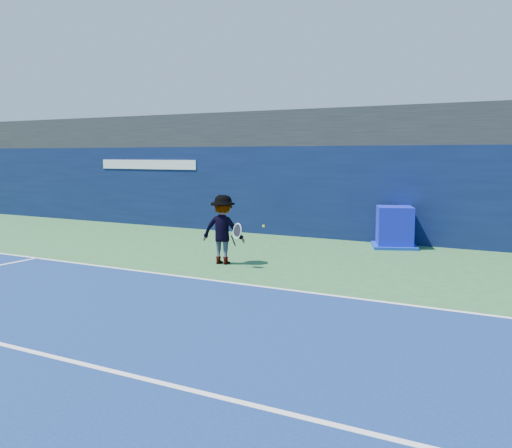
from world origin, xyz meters
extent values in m
plane|color=#2E6633|center=(0.00, 0.00, 0.00)|extent=(80.00, 80.00, 0.00)
cube|color=white|center=(0.00, 3.00, 0.01)|extent=(24.00, 0.10, 0.01)
cube|color=black|center=(0.00, 11.50, 3.60)|extent=(36.00, 3.00, 1.20)
cube|color=#0A163B|center=(0.00, 10.50, 1.50)|extent=(36.00, 1.00, 3.00)
cube|color=white|center=(-7.00, 9.99, 2.35)|extent=(4.50, 0.04, 0.35)
cube|color=#0E14C5|center=(2.75, 9.41, 0.60)|extent=(1.31, 1.31, 1.21)
cube|color=#0B2EA5|center=(2.75, 9.41, 0.04)|extent=(1.64, 1.64, 0.08)
imported|color=silver|center=(-0.31, 4.78, 0.86)|extent=(1.20, 0.80, 1.73)
cylinder|color=black|center=(0.14, 4.53, 0.65)|extent=(0.08, 0.15, 0.27)
torus|color=white|center=(0.28, 4.48, 0.90)|extent=(0.32, 0.18, 0.31)
cylinder|color=black|center=(0.28, 4.48, 0.90)|extent=(0.27, 0.14, 0.26)
sphere|color=#C1D017|center=(0.11, 6.14, 0.83)|extent=(0.07, 0.07, 0.07)
camera|label=1|loc=(7.24, -7.16, 2.72)|focal=40.00mm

